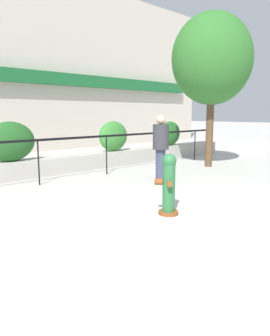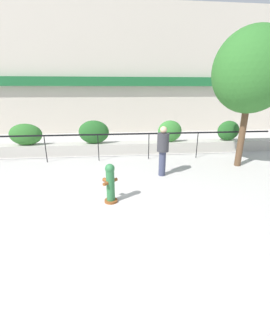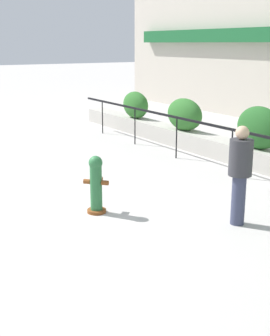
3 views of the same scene
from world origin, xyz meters
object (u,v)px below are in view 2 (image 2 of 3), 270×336
Objects in this scene: hedge_bush_2 at (94,132)px; pedestrian at (163,148)px; hedge_bush_4 at (228,131)px; hedge_bush_3 at (170,131)px; fire_hydrant at (110,183)px; street_tree at (252,72)px; hedge_bush_1 at (26,134)px.

hedge_bush_2 is 3.98m from pedestrian.
hedge_bush_3 is at bearing 180.00° from hedge_bush_4.
hedge_bush_2 reaches higher than fire_hydrant.
fire_hydrant is at bearing -119.97° from hedge_bush_3.
fire_hydrant is at bearing -139.54° from hedge_bush_4.
street_tree reaches higher than fire_hydrant.
hedge_bush_4 is 5.00m from pedestrian.
fire_hydrant is (0.73, -4.89, -0.48)m from hedge_bush_2.
fire_hydrant is at bearing -153.03° from street_tree.
hedge_bush_1 is at bearing 180.00° from hedge_bush_4.
hedge_bush_3 is (3.55, 0.00, -0.03)m from hedge_bush_2.
hedge_bush_4 is (2.92, 0.00, -0.03)m from hedge_bush_3.
hedge_bush_4 is 1.00× the size of fire_hydrant.
hedge_bush_2 is 1.21× the size of hedge_bush_3.
pedestrian is at bearing -29.07° from hedge_bush_1.
pedestrian is at bearing -167.02° from street_tree.
hedge_bush_4 is 3.48m from street_tree.
pedestrian reaches higher than hedge_bush_4.
fire_hydrant is at bearing -81.52° from hedge_bush_2.
pedestrian is (2.53, -3.08, -0.04)m from hedge_bush_2.
pedestrian reaches higher than hedge_bush_2.
hedge_bush_3 is 5.67m from fire_hydrant.
street_tree is at bearing -22.01° from hedge_bush_2.
fire_hydrant is (-2.82, -4.89, -0.45)m from hedge_bush_3.
hedge_bush_2 is at bearing 129.41° from pedestrian.
hedge_bush_3 is at bearing 71.61° from pedestrian.
hedge_bush_2 is 1.27× the size of fire_hydrant.
fire_hydrant is 6.36m from street_tree.
street_tree is (2.21, -2.33, 2.46)m from hedge_bush_3.
pedestrian is at bearing -142.00° from hedge_bush_4.
hedge_bush_2 is at bearing 98.48° from fire_hydrant.
hedge_bush_1 is at bearing 165.12° from street_tree.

